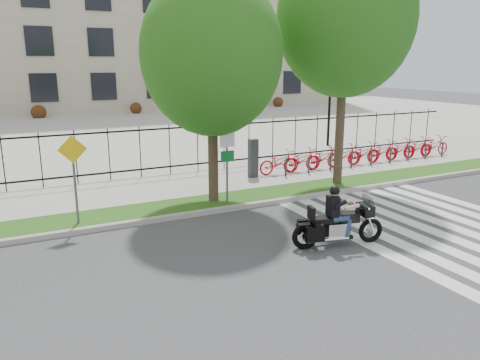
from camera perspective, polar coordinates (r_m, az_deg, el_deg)
name	(u,v)px	position (r m, az deg, el deg)	size (l,w,h in m)	color
ground	(296,259)	(11.29, 6.81, -9.58)	(120.00, 120.00, 0.00)	#3B3B3D
curb	(223,209)	(14.63, -2.07, -3.60)	(60.00, 0.20, 0.15)	#9C9993
grass_verge	(212,202)	(15.37, -3.39, -2.74)	(60.00, 1.50, 0.15)	#224F13
sidewalk	(186,185)	(17.61, -6.64, -0.63)	(60.00, 3.50, 0.15)	#9C9992
plaza	(98,129)	(34.36, -16.91, 5.98)	(80.00, 34.00, 0.10)	#9C9992
crosswalk_stripes	(440,228)	(14.38, 23.15, -5.37)	(5.70, 8.00, 0.01)	silver
iron_fence	(170,149)	(19.00, -8.57, 3.71)	(30.00, 0.06, 2.00)	black
office_building	(54,8)	(54.08, -21.69, 18.90)	(60.00, 21.90, 20.15)	#9F9880
lamp_post_right	(330,88)	(25.98, 10.94, 10.92)	(1.06, 0.70, 4.25)	black
street_tree_1	(212,54)	(14.74, -3.48, 15.03)	(4.35, 4.35, 7.13)	#392C1F
street_tree_2	(346,17)	(17.44, 12.75, 18.77)	(4.79, 4.79, 8.66)	#392C1F
bike_share_station	(363,153)	(21.48, 14.71, 3.17)	(11.07, 0.85, 1.50)	#2D2D33
sign_pole_regulatory	(227,153)	(14.80, -1.57, 3.26)	(0.50, 0.09, 2.50)	#59595B
sign_pole_warning	(74,168)	(13.53, -19.61, 1.43)	(0.78, 0.09, 2.49)	#59595B
motorcycle_rider	(338,222)	(12.07, 11.88, -5.00)	(2.43, 1.02, 1.90)	black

